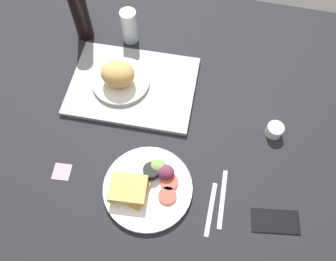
% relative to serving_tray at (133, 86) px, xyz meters
% --- Properties ---
extents(ground_plane, '(1.90, 1.50, 0.03)m').
position_rel_serving_tray_xyz_m(ground_plane, '(0.15, -0.20, -0.02)').
color(ground_plane, black).
extents(serving_tray, '(0.46, 0.35, 0.02)m').
position_rel_serving_tray_xyz_m(serving_tray, '(0.00, 0.00, 0.00)').
color(serving_tray, gray).
rests_on(serving_tray, ground_plane).
extents(bread_plate_near, '(0.21, 0.21, 0.10)m').
position_rel_serving_tray_xyz_m(bread_plate_near, '(-0.05, -0.00, 0.05)').
color(bread_plate_near, white).
rests_on(bread_plate_near, serving_tray).
extents(plate_with_salad, '(0.28, 0.28, 0.05)m').
position_rel_serving_tray_xyz_m(plate_with_salad, '(0.15, -0.36, 0.01)').
color(plate_with_salad, white).
rests_on(plate_with_salad, ground_plane).
extents(drinking_glass, '(0.06, 0.06, 0.14)m').
position_rel_serving_tray_xyz_m(drinking_glass, '(-0.07, 0.22, 0.06)').
color(drinking_glass, silver).
rests_on(drinking_glass, ground_plane).
extents(soda_bottle, '(0.06, 0.06, 0.20)m').
position_rel_serving_tray_xyz_m(soda_bottle, '(-0.25, 0.20, 0.09)').
color(soda_bottle, black).
rests_on(soda_bottle, ground_plane).
extents(espresso_cup, '(0.06, 0.06, 0.04)m').
position_rel_serving_tray_xyz_m(espresso_cup, '(0.52, -0.08, 0.01)').
color(espresso_cup, silver).
rests_on(espresso_cup, ground_plane).
extents(fork, '(0.01, 0.17, 0.01)m').
position_rel_serving_tray_xyz_m(fork, '(0.35, -0.39, -0.01)').
color(fork, '#B7B7BC').
rests_on(fork, ground_plane).
extents(knife, '(0.02, 0.19, 0.01)m').
position_rel_serving_tray_xyz_m(knife, '(0.38, -0.35, -0.01)').
color(knife, '#B7B7BC').
rests_on(knife, ground_plane).
extents(cell_phone, '(0.15, 0.09, 0.01)m').
position_rel_serving_tray_xyz_m(cell_phone, '(0.55, -0.38, -0.00)').
color(cell_phone, black).
rests_on(cell_phone, ground_plane).
extents(sticky_note, '(0.06, 0.06, 0.00)m').
position_rel_serving_tray_xyz_m(sticky_note, '(-0.13, -0.37, -0.01)').
color(sticky_note, pink).
rests_on(sticky_note, ground_plane).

